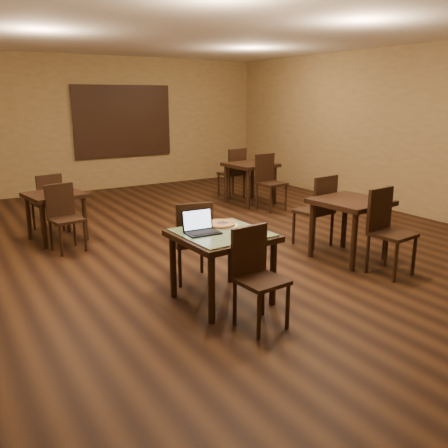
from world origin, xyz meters
TOP-DOWN VIEW (x-y plane):
  - ground at (0.00, 0.00)m, footprint 10.00×10.00m
  - wall_back at (0.00, 5.00)m, footprint 8.00×0.02m
  - wall_right at (4.00, 0.00)m, footprint 0.02×10.00m
  - ceiling at (0.00, 0.00)m, footprint 8.00×10.00m
  - mural at (0.50, 4.96)m, footprint 2.34×0.05m
  - tiled_table at (-0.97, -1.86)m, footprint 0.96×0.96m
  - chair_main_near at (-0.98, -2.48)m, footprint 0.44×0.44m
  - chair_main_far at (-0.99, -1.25)m, footprint 0.51×0.51m
  - laptop at (-1.17, -1.76)m, footprint 0.35×0.28m
  - plate at (-0.75, -2.04)m, footprint 0.25×0.25m
  - pizza_slice at (-0.75, -2.04)m, footprint 0.26×0.26m
  - pizza_pan at (-0.85, -1.62)m, footprint 0.40×0.40m
  - pizza_whole at (-0.85, -1.62)m, footprint 0.34×0.34m
  - spatula at (-0.83, -1.64)m, footprint 0.25×0.25m
  - napkin_roll at (-0.57, -2.00)m, footprint 0.04×0.16m
  - other_table_a at (2.01, 1.91)m, footprint 0.95×0.95m
  - other_table_a_chair_near at (2.00, 1.30)m, footprint 0.50×0.50m
  - other_table_a_chair_far at (2.02, 2.53)m, footprint 0.50×0.50m
  - other_table_b at (-1.94, 1.34)m, footprint 0.89×0.89m
  - other_table_b_chair_near at (-1.95, 0.80)m, footprint 0.47×0.47m
  - other_table_b_chair_far at (-1.92, 1.89)m, footprint 0.47×0.47m
  - other_table_c at (1.19, -1.58)m, footprint 0.95×0.95m
  - other_table_c_chair_near at (1.18, -2.19)m, footprint 0.50×0.50m
  - other_table_c_chair_far at (1.20, -0.97)m, footprint 0.50×0.50m

SIDE VIEW (x-z plane):
  - ground at x=0.00m, z-range 0.00..0.00m
  - other_table_b_chair_near at x=-1.95m, z-range 0.06..1.00m
  - other_table_b_chair_far at x=-1.92m, z-range 0.06..1.00m
  - chair_main_near at x=-0.98m, z-range 0.06..1.01m
  - chair_main_far at x=-0.99m, z-range 0.06..1.04m
  - other_table_c_chair_near at x=1.18m, z-range 0.07..1.11m
  - other_table_c_chair_far at x=1.20m, z-range 0.07..1.11m
  - other_table_a_chair_near at x=2.00m, z-range 0.07..1.13m
  - other_table_a_chair_far at x=2.02m, z-range 0.07..1.13m
  - other_table_b at x=-1.94m, z-range 0.24..0.97m
  - tiled_table at x=-0.97m, z-range 0.28..1.04m
  - other_table_c at x=1.19m, z-range 0.27..1.08m
  - other_table_a at x=2.01m, z-range 0.27..1.09m
  - pizza_pan at x=-0.85m, z-range 0.76..0.77m
  - plate at x=-0.75m, z-range 0.76..0.78m
  - napkin_roll at x=-0.57m, z-range 0.76..0.80m
  - pizza_whole at x=-0.85m, z-range 0.77..0.79m
  - pizza_slice at x=-0.75m, z-range 0.77..0.80m
  - spatula at x=-0.83m, z-range 0.78..0.80m
  - laptop at x=-1.17m, z-range 0.71..0.94m
  - wall_back at x=0.00m, z-range 0.00..3.00m
  - wall_right at x=4.00m, z-range 0.00..3.00m
  - mural at x=0.50m, z-range 0.73..2.37m
  - ceiling at x=0.00m, z-range 2.99..3.01m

